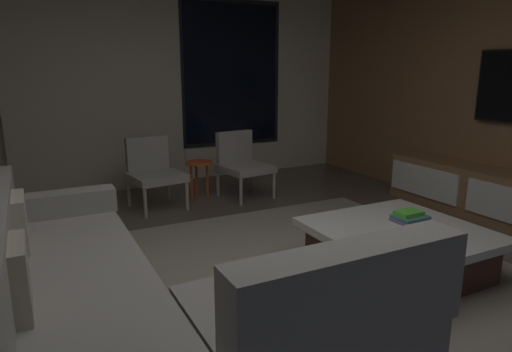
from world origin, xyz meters
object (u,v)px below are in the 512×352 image
at_px(accent_chair_near_window, 241,161).
at_px(side_stool, 199,168).
at_px(book_stack_on_coffee_table, 410,217).
at_px(sectional_couch, 125,306).
at_px(accent_chair_by_curtain, 153,169).
at_px(coffee_table, 398,250).

xyz_separation_m(accent_chair_near_window, side_stool, (-0.52, 0.09, -0.06)).
bearing_deg(book_stack_on_coffee_table, sectional_couch, -175.50).
height_order(sectional_couch, accent_chair_by_curtain, sectional_couch).
bearing_deg(accent_chair_near_window, book_stack_on_coffee_table, -82.70).
bearing_deg(book_stack_on_coffee_table, accent_chair_near_window, 97.30).
height_order(accent_chair_by_curtain, side_stool, accent_chair_by_curtain).
height_order(coffee_table, accent_chair_by_curtain, accent_chair_by_curtain).
relative_size(coffee_table, side_stool, 2.52).
xyz_separation_m(sectional_couch, coffee_table, (2.03, 0.09, -0.10)).
height_order(sectional_couch, accent_chair_near_window, sectional_couch).
relative_size(sectional_couch, accent_chair_by_curtain, 3.21).
bearing_deg(accent_chair_by_curtain, sectional_couch, -107.75).
distance_m(accent_chair_near_window, side_stool, 0.53).
bearing_deg(coffee_table, accent_chair_by_curtain, 115.01).
distance_m(sectional_couch, book_stack_on_coffee_table, 2.23).
distance_m(book_stack_on_coffee_table, accent_chair_by_curtain, 2.81).
xyz_separation_m(coffee_table, accent_chair_near_window, (-0.12, 2.49, 0.25)).
bearing_deg(accent_chair_by_curtain, accent_chair_near_window, -2.45).
bearing_deg(side_stool, coffee_table, -76.23).
height_order(sectional_couch, coffee_table, sectional_couch).
bearing_deg(accent_chair_near_window, accent_chair_by_curtain, 177.55).
relative_size(accent_chair_by_curtain, side_stool, 1.70).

